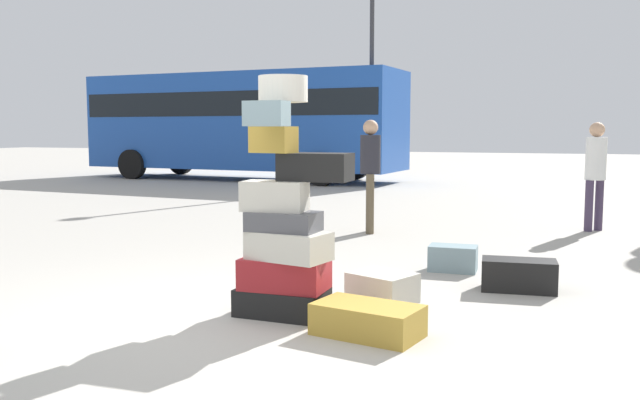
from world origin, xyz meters
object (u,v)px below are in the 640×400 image
Objects in this scene: person_bearded_onlooker at (370,165)px; lamp_post at (372,29)px; suitcase_cream_foreground_near at (382,287)px; suitcase_tan_behind_tower at (368,320)px; person_tourist_with_camera at (596,167)px; parked_bus at (242,119)px; suitcase_slate_right_side at (453,258)px; suitcase_tower at (286,223)px; suitcase_black_left_side at (519,275)px.

lamp_post is (-2.26, 8.00, 3.14)m from person_bearded_onlooker.
suitcase_cream_foreground_near reaches higher than suitcase_tan_behind_tower.
person_tourist_with_camera is 0.16× the size of parked_bus.
suitcase_cream_foreground_near is at bearing -73.64° from lamp_post.
person_bearded_onlooker is at bearing -25.17° from person_tourist_with_camera.
suitcase_tan_behind_tower is (0.15, -0.99, -0.01)m from suitcase_cream_foreground_near.
suitcase_slate_right_side is 13.98m from parked_bus.
person_tourist_with_camera reaches higher than suitcase_slate_right_side.
suitcase_tower is at bearing 18.35° from person_tourist_with_camera.
person_bearded_onlooker is 11.11m from parked_bus.
parked_bus is at bearing 131.44° from suitcase_tan_behind_tower.
suitcase_tower reaches higher than suitcase_cream_foreground_near.
lamp_post is at bearing -99.62° from person_tourist_with_camera.
suitcase_black_left_side is at bearing -45.52° from suitcase_slate_right_side.
suitcase_tower is at bearing -8.30° from person_bearded_onlooker.
person_tourist_with_camera is at bearing 92.09° from suitcase_cream_foreground_near.
suitcase_tower reaches higher than suitcase_slate_right_side.
suitcase_black_left_side is 1.30× the size of suitcase_cream_foreground_near.
suitcase_cream_foreground_near is 1.04× the size of suitcase_slate_right_side.
suitcase_slate_right_side is (0.37, 1.54, 0.01)m from suitcase_cream_foreground_near.
suitcase_black_left_side reaches higher than suitcase_slate_right_side.
suitcase_black_left_side is at bearing -67.38° from lamp_post.
person_bearded_onlooker is (-2.32, 2.98, 0.85)m from suitcase_black_left_side.
parked_bus reaches higher than person_tourist_with_camera.
lamp_post is at bearing -8.10° from parked_bus.
suitcase_black_left_side reaches higher than suitcase_tan_behind_tower.
person_bearded_onlooker reaches higher than suitcase_slate_right_side.
person_tourist_with_camera is at bearing -51.18° from lamp_post.
suitcase_black_left_side is 3.87m from person_bearded_onlooker.
person_tourist_with_camera is at bearing 85.69° from suitcase_tan_behind_tower.
suitcase_tower is at bearing -116.34° from suitcase_slate_right_side.
suitcase_tan_behind_tower is at bearing -56.03° from parked_bus.
suitcase_tan_behind_tower is at bearing -123.20° from suitcase_black_left_side.
suitcase_black_left_side is 0.88× the size of suitcase_tan_behind_tower.
person_tourist_with_camera is (0.79, 4.32, 0.81)m from suitcase_black_left_side.
parked_bus is at bearing -86.57° from person_tourist_with_camera.
parked_bus is at bearing 118.01° from suitcase_tower.
suitcase_slate_right_side is 4.02m from person_tourist_with_camera.
suitcase_tower is at bearing -144.01° from suitcase_black_left_side.
person_tourist_with_camera reaches higher than suitcase_black_left_side.
person_bearded_onlooker is at bearing 122.40° from suitcase_slate_right_side.
suitcase_cream_foreground_near is at bearing -148.10° from suitcase_black_left_side.
suitcase_slate_right_side is at bearing -50.00° from parked_bus.
suitcase_tower is 2.85× the size of suitcase_black_left_side.
suitcase_black_left_side is at bearing 22.12° from person_bearded_onlooker.
suitcase_tan_behind_tower is 6.45m from person_tourist_with_camera.
suitcase_cream_foreground_near is 0.08× the size of lamp_post.
parked_bus is (-7.93, 13.75, 1.72)m from suitcase_tan_behind_tower.
suitcase_black_left_side is 0.07× the size of parked_bus.
suitcase_tower is 1.17× the size of person_bearded_onlooker.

